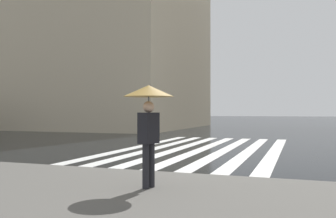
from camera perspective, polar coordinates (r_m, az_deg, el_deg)
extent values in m
plane|color=black|center=(11.97, 4.29, -8.20)|extent=(220.00, 220.00, 0.00)
cube|color=silver|center=(15.54, 16.33, -6.36)|extent=(13.00, 0.50, 0.01)
cube|color=silver|center=(15.63, 12.65, -6.33)|extent=(13.00, 0.50, 0.01)
cube|color=silver|center=(15.78, 9.02, -6.27)|extent=(13.00, 0.50, 0.01)
cube|color=silver|center=(16.00, 5.48, -6.20)|extent=(13.00, 0.50, 0.01)
cube|color=silver|center=(16.27, 2.05, -6.10)|extent=(13.00, 0.50, 0.01)
cube|color=silver|center=(16.60, -1.26, -5.98)|extent=(13.00, 0.50, 0.01)
cube|color=silver|center=(16.99, -4.43, -5.85)|extent=(13.00, 0.50, 0.01)
cube|color=beige|center=(41.83, -16.13, 11.18)|extent=(18.54, 28.31, 19.96)
cube|color=black|center=(7.09, -3.05, -2.98)|extent=(0.45, 0.33, 0.60)
sphere|color=beige|center=(7.08, -3.05, 0.33)|extent=(0.22, 0.22, 0.22)
cylinder|color=#232328|center=(7.23, -2.61, -8.74)|extent=(0.13, 0.13, 0.86)
cylinder|color=#232328|center=(7.09, -3.50, -8.91)|extent=(0.13, 0.13, 0.86)
cone|color=#A57F38|center=(7.09, -3.05, 2.85)|extent=(0.98, 0.98, 0.22)
cylinder|color=#4C4C51|center=(7.08, -3.05, -1.32)|extent=(0.02, 0.02, 0.81)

